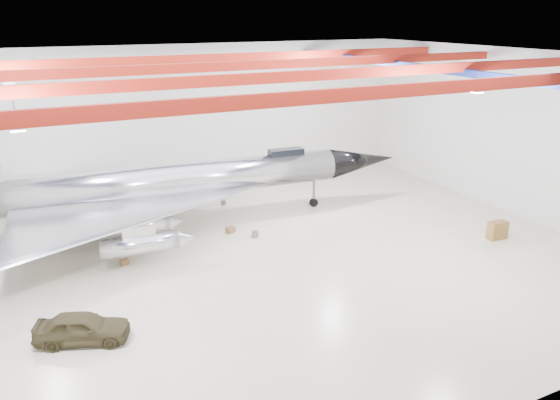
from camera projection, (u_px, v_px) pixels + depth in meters
floor at (240, 265)px, 30.06m from camera, size 40.00×40.00×0.00m
wall_back at (163, 120)px, 40.99m from camera, size 40.00×0.00×40.00m
wall_right at (514, 133)px, 36.64m from camera, size 0.00×30.00×30.00m
ceiling at (235, 59)px, 26.48m from camera, size 40.00×40.00×0.00m
ceiling_structure at (235, 74)px, 26.70m from camera, size 39.50×29.50×1.08m
jet_aircraft at (176, 186)px, 34.80m from camera, size 30.25×18.57×8.24m
jeep at (82, 328)px, 22.83m from camera, size 4.19×2.85×1.32m
desk at (497, 230)px, 33.35m from camera, size 1.24×0.67×1.11m
crate_ply at (125, 262)px, 30.01m from camera, size 0.51×0.44×0.31m
toolbox_red at (137, 233)px, 33.88m from camera, size 0.51×0.42×0.34m
engine_drum at (255, 234)px, 33.69m from camera, size 0.51×0.51×0.39m
crate_small at (105, 241)px, 32.79m from camera, size 0.46×0.38×0.30m
oil_barrel at (230, 230)px, 34.38m from camera, size 0.64×0.59×0.36m
spares_box at (224, 202)px, 39.44m from camera, size 0.46×0.46×0.32m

